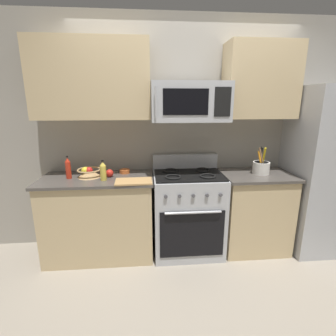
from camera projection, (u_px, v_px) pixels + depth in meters
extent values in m
plane|color=gray|center=(197.00, 285.00, 2.40)|extent=(16.00, 16.00, 0.00)
cube|color=#9E998E|center=(184.00, 135.00, 3.00)|extent=(8.00, 0.10, 2.60)
cube|color=tan|center=(100.00, 218.00, 2.79)|extent=(1.15, 0.55, 0.88)
cube|color=#4C4742|center=(97.00, 179.00, 2.67)|extent=(1.19, 0.59, 0.03)
cube|color=#B2B5BA|center=(188.00, 214.00, 2.86)|extent=(0.76, 0.59, 0.91)
cube|color=black|center=(192.00, 234.00, 2.60)|extent=(0.67, 0.01, 0.51)
cylinder|color=#B2B5BA|center=(193.00, 213.00, 2.51)|extent=(0.57, 0.02, 0.02)
cube|color=black|center=(189.00, 175.00, 2.75)|extent=(0.73, 0.53, 0.02)
cube|color=#B2B5BA|center=(185.00, 162.00, 2.98)|extent=(0.76, 0.06, 0.18)
torus|color=black|center=(173.00, 177.00, 2.61)|extent=(0.17, 0.17, 0.02)
torus|color=black|center=(208.00, 176.00, 2.64)|extent=(0.17, 0.17, 0.02)
torus|color=black|center=(171.00, 171.00, 2.84)|extent=(0.17, 0.17, 0.02)
torus|color=black|center=(203.00, 170.00, 2.87)|extent=(0.17, 0.17, 0.02)
cylinder|color=#4C4C51|center=(166.00, 197.00, 2.46)|extent=(0.04, 0.02, 0.04)
cylinder|color=#4C4C51|center=(180.00, 196.00, 2.47)|extent=(0.04, 0.02, 0.04)
cylinder|color=#4C4C51|center=(193.00, 196.00, 2.48)|extent=(0.04, 0.02, 0.04)
cylinder|color=#4C4C51|center=(207.00, 195.00, 2.50)|extent=(0.04, 0.02, 0.04)
cylinder|color=#4C4C51|center=(221.00, 195.00, 2.51)|extent=(0.04, 0.02, 0.04)
cube|color=tan|center=(254.00, 213.00, 2.93)|extent=(0.73, 0.55, 0.88)
cube|color=#4C4742|center=(257.00, 175.00, 2.82)|extent=(0.77, 0.59, 0.03)
cube|color=#B2B5BA|center=(330.00, 171.00, 2.86)|extent=(0.88, 0.66, 1.85)
cube|color=#B2B5BA|center=(190.00, 102.00, 2.58)|extent=(0.79, 0.40, 0.39)
cube|color=black|center=(186.00, 102.00, 2.38)|extent=(0.43, 0.01, 0.24)
cube|color=black|center=(223.00, 102.00, 2.41)|extent=(0.16, 0.01, 0.27)
cylinder|color=#B2B5BA|center=(156.00, 102.00, 2.33)|extent=(0.02, 0.02, 0.27)
cube|color=tan|center=(92.00, 80.00, 2.55)|extent=(1.18, 0.34, 0.78)
cube|color=tan|center=(260.00, 81.00, 2.70)|extent=(0.76, 0.34, 0.78)
cylinder|color=white|center=(261.00, 168.00, 2.80)|extent=(0.18, 0.18, 0.13)
cylinder|color=black|center=(261.00, 167.00, 2.80)|extent=(0.15, 0.15, 0.11)
cylinder|color=orange|center=(260.00, 162.00, 2.75)|extent=(0.06, 0.06, 0.23)
cylinder|color=olive|center=(262.00, 160.00, 2.75)|extent=(0.09, 0.05, 0.27)
cylinder|color=yellow|center=(263.00, 159.00, 2.78)|extent=(0.03, 0.09, 0.27)
cylinder|color=black|center=(261.00, 159.00, 2.77)|extent=(0.02, 0.04, 0.28)
cylinder|color=black|center=(261.00, 159.00, 2.80)|extent=(0.04, 0.01, 0.26)
cone|color=tan|center=(89.00, 173.00, 2.69)|extent=(0.24, 0.24, 0.08)
torus|color=tan|center=(89.00, 170.00, 2.68)|extent=(0.25, 0.25, 0.02)
sphere|color=red|center=(89.00, 171.00, 2.67)|extent=(0.08, 0.08, 0.08)
sphere|color=orange|center=(89.00, 171.00, 2.67)|extent=(0.07, 0.07, 0.07)
sphere|color=yellow|center=(85.00, 171.00, 2.67)|extent=(0.08, 0.08, 0.08)
sphere|color=red|center=(110.00, 173.00, 2.68)|extent=(0.08, 0.08, 0.08)
cube|color=tan|center=(134.00, 181.00, 2.52)|extent=(0.37, 0.23, 0.02)
cylinder|color=gold|center=(103.00, 173.00, 2.56)|extent=(0.06, 0.06, 0.15)
cone|color=gold|center=(103.00, 164.00, 2.54)|extent=(0.06, 0.06, 0.04)
cylinder|color=black|center=(102.00, 161.00, 2.53)|extent=(0.03, 0.03, 0.01)
cylinder|color=red|center=(68.00, 170.00, 2.62)|extent=(0.06, 0.06, 0.18)
cone|color=red|center=(67.00, 160.00, 2.59)|extent=(0.05, 0.05, 0.05)
cylinder|color=black|center=(67.00, 157.00, 2.59)|extent=(0.02, 0.02, 0.01)
cylinder|color=#D1662D|center=(125.00, 171.00, 2.83)|extent=(0.11, 0.11, 0.04)
torus|color=#D1662D|center=(125.00, 170.00, 2.83)|extent=(0.11, 0.11, 0.01)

